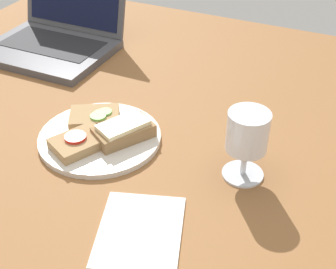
# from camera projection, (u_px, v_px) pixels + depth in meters

# --- Properties ---
(wooden_table) EXTENTS (1.40, 1.40, 0.03)m
(wooden_table) POSITION_uv_depth(u_px,v_px,m) (122.00, 152.00, 0.91)
(wooden_table) COLOR brown
(wooden_table) RESTS_ON ground
(plate) EXTENTS (0.24, 0.24, 0.01)m
(plate) POSITION_uv_depth(u_px,v_px,m) (100.00, 137.00, 0.91)
(plate) COLOR silver
(plate) RESTS_ON wooden_table
(sandwich_with_cheese) EXTENTS (0.11, 0.13, 0.03)m
(sandwich_with_cheese) POSITION_uv_depth(u_px,v_px,m) (124.00, 131.00, 0.89)
(sandwich_with_cheese) COLOR #937047
(sandwich_with_cheese) RESTS_ON plate
(sandwich_with_cucumber) EXTENTS (0.12, 0.11, 0.02)m
(sandwich_with_cucumber) POSITION_uv_depth(u_px,v_px,m) (95.00, 117.00, 0.94)
(sandwich_with_cucumber) COLOR #A88456
(sandwich_with_cucumber) RESTS_ON plate
(sandwich_with_tomato) EXTENTS (0.11, 0.12, 0.02)m
(sandwich_with_tomato) POSITION_uv_depth(u_px,v_px,m) (79.00, 142.00, 0.87)
(sandwich_with_tomato) COLOR #A88456
(sandwich_with_tomato) RESTS_ON plate
(wine_glass) EXTENTS (0.07, 0.07, 0.13)m
(wine_glass) POSITION_uv_depth(u_px,v_px,m) (247.00, 135.00, 0.78)
(wine_glass) COLOR white
(wine_glass) RESTS_ON wooden_table
(laptop) EXTENTS (0.32, 0.30, 0.22)m
(laptop) POSITION_uv_depth(u_px,v_px,m) (55.00, 34.00, 1.23)
(laptop) COLOR #4C4C51
(laptop) RESTS_ON wooden_table
(napkin) EXTENTS (0.17, 0.19, 0.00)m
(napkin) POSITION_uv_depth(u_px,v_px,m) (140.00, 231.00, 0.72)
(napkin) COLOR white
(napkin) RESTS_ON wooden_table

